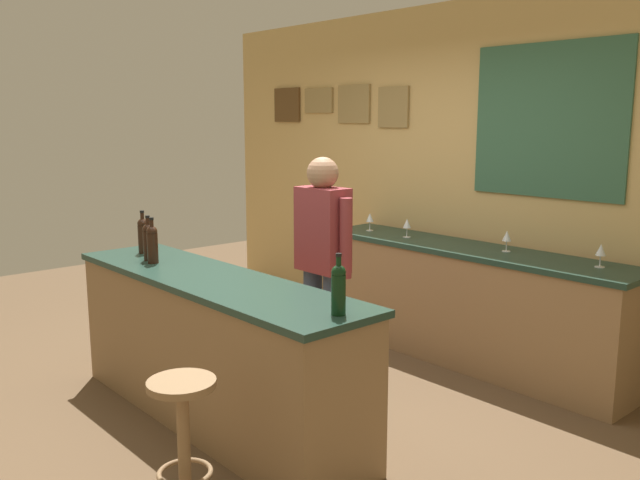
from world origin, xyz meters
TOP-DOWN VIEW (x-y plane):
  - ground_plane at (0.00, 0.00)m, footprint 10.00×10.00m
  - back_wall at (0.00, 2.03)m, footprint 6.00×0.09m
  - bar_counter at (0.00, -0.40)m, footprint 2.44×0.60m
  - side_counter at (0.40, 1.65)m, footprint 2.66×0.56m
  - bartender at (0.13, 0.39)m, footprint 0.52×0.21m
  - bar_stool at (0.79, -1.07)m, footprint 0.32×0.32m
  - wine_bottle_a at (-0.95, -0.36)m, footprint 0.07×0.07m
  - wine_bottle_b at (-0.69, -0.45)m, footprint 0.07×0.07m
  - wine_bottle_c at (-0.59, -0.47)m, footprint 0.07×0.07m
  - wine_bottle_d at (1.09, -0.37)m, footprint 0.07×0.07m
  - wine_glass_a at (-0.63, 1.63)m, footprint 0.07×0.07m
  - wine_glass_b at (-0.19, 1.62)m, footprint 0.07×0.07m
  - wine_glass_c at (0.69, 1.71)m, footprint 0.07×0.07m
  - wine_glass_d at (1.40, 1.70)m, footprint 0.07×0.07m

SIDE VIEW (x-z plane):
  - ground_plane at x=0.00m, z-range 0.00..0.00m
  - side_counter at x=0.40m, z-range 0.00..0.90m
  - bar_stool at x=0.79m, z-range 0.12..0.80m
  - bar_counter at x=0.00m, z-range 0.00..0.92m
  - bartender at x=0.13m, z-range 0.13..1.75m
  - wine_glass_a at x=-0.63m, z-range 0.93..1.09m
  - wine_glass_b at x=-0.19m, z-range 0.93..1.09m
  - wine_glass_c at x=0.69m, z-range 0.93..1.09m
  - wine_glass_d at x=1.40m, z-range 0.93..1.09m
  - wine_bottle_a at x=-0.95m, z-range 0.90..1.21m
  - wine_bottle_b at x=-0.69m, z-range 0.90..1.21m
  - wine_bottle_c at x=-0.59m, z-range 0.90..1.21m
  - wine_bottle_d at x=1.09m, z-range 0.90..1.21m
  - back_wall at x=0.00m, z-range 0.02..2.82m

